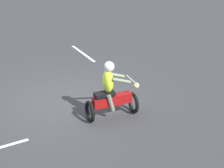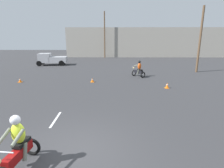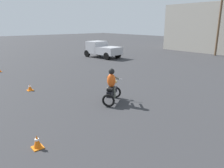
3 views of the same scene
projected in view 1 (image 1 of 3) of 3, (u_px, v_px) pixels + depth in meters
The scene contains 3 objects.
ground_plane at pixel (67, 102), 12.93m from camera, with size 120.00×120.00×0.00m, color #333335.
motorcycle_rider_foreground at pixel (111, 93), 11.80m from camera, with size 0.77×1.54×1.66m.
lane_stripe_e at pixel (83, 53), 16.50m from camera, with size 0.10×1.91×0.01m, color silver.
Camera 1 is at (-10.73, 4.29, 5.97)m, focal length 70.00 mm.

